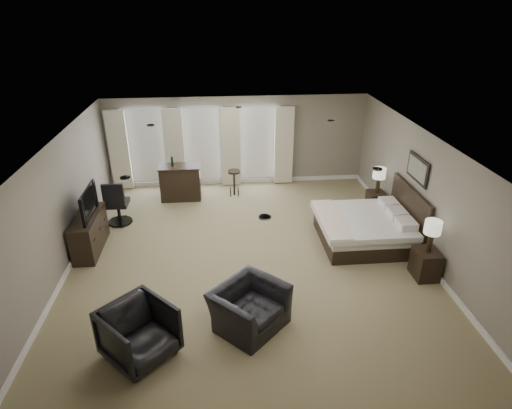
{
  "coord_description": "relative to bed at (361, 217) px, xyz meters",
  "views": [
    {
      "loc": [
        -0.55,
        -7.76,
        5.09
      ],
      "look_at": [
        0.2,
        0.4,
        1.1
      ],
      "focal_mm": 30.0,
      "sensor_mm": 36.0,
      "label": 1
    }
  ],
  "objects": [
    {
      "name": "room",
      "position": [
        -2.58,
        -0.49,
        0.66
      ],
      "size": [
        7.6,
        8.6,
        2.64
      ],
      "color": "#847854",
      "rests_on": "ground"
    },
    {
      "name": "window_bay",
      "position": [
        -3.58,
        3.62,
        0.56
      ],
      "size": [
        5.25,
        0.2,
        2.3
      ],
      "color": "silver",
      "rests_on": "room"
    },
    {
      "name": "bed",
      "position": [
        0.0,
        0.0,
        0.0
      ],
      "size": [
        2.03,
        1.93,
        1.29
      ],
      "primitive_type": "cube",
      "color": "silver",
      "rests_on": "ground"
    },
    {
      "name": "nightstand_near",
      "position": [
        0.89,
        -1.45,
        -0.35
      ],
      "size": [
        0.45,
        0.55,
        0.6
      ],
      "primitive_type": "cube",
      "color": "black",
      "rests_on": "ground"
    },
    {
      "name": "nightstand_far",
      "position": [
        0.89,
        1.45,
        -0.37
      ],
      "size": [
        0.41,
        0.51,
        0.55
      ],
      "primitive_type": "cube",
      "color": "black",
      "rests_on": "ground"
    },
    {
      "name": "lamp_near",
      "position": [
        0.89,
        -1.45,
        0.28
      ],
      "size": [
        0.32,
        0.32,
        0.67
      ],
      "primitive_type": "cube",
      "color": "beige",
      "rests_on": "nightstand_near"
    },
    {
      "name": "lamp_far",
      "position": [
        0.89,
        1.45,
        0.24
      ],
      "size": [
        0.32,
        0.32,
        0.67
      ],
      "primitive_type": "cube",
      "color": "beige",
      "rests_on": "nightstand_far"
    },
    {
      "name": "wall_art",
      "position": [
        1.12,
        0.0,
        1.11
      ],
      "size": [
        0.04,
        0.96,
        0.56
      ],
      "primitive_type": "cube",
      "color": "slate",
      "rests_on": "room"
    },
    {
      "name": "dresser",
      "position": [
        -6.03,
        0.22,
        -0.23
      ],
      "size": [
        0.46,
        1.44,
        0.83
      ],
      "primitive_type": "cube",
      "color": "black",
      "rests_on": "ground"
    },
    {
      "name": "tv",
      "position": [
        -6.03,
        0.22,
        0.26
      ],
      "size": [
        0.63,
        1.1,
        0.14
      ],
      "primitive_type": "imported",
      "rotation": [
        0.0,
        0.0,
        1.57
      ],
      "color": "black",
      "rests_on": "dresser"
    },
    {
      "name": "armchair_near",
      "position": [
        -2.72,
        -2.55,
        -0.14
      ],
      "size": [
        1.34,
        1.34,
        1.01
      ],
      "primitive_type": "imported",
      "rotation": [
        0.0,
        0.0,
        0.79
      ],
      "color": "black",
      "rests_on": "ground"
    },
    {
      "name": "armchair_far",
      "position": [
        -4.46,
        -3.08,
        -0.15
      ],
      "size": [
        1.31,
        1.31,
        0.99
      ],
      "primitive_type": "imported",
      "rotation": [
        0.0,
        0.0,
        0.77
      ],
      "color": "black",
      "rests_on": "ground"
    },
    {
      "name": "bar_counter",
      "position": [
        -4.21,
        2.74,
        -0.15
      ],
      "size": [
        1.12,
        0.58,
        0.98
      ],
      "primitive_type": "cube",
      "color": "black",
      "rests_on": "ground"
    },
    {
      "name": "bar_stool_left",
      "position": [
        -4.43,
        3.25,
        -0.24
      ],
      "size": [
        0.5,
        0.5,
        0.81
      ],
      "primitive_type": "cube",
      "rotation": [
        0.0,
        0.0,
        0.38
      ],
      "color": "black",
      "rests_on": "ground"
    },
    {
      "name": "bar_stool_right",
      "position": [
        -2.73,
        2.85,
        -0.28
      ],
      "size": [
        0.36,
        0.36,
        0.74
      ],
      "primitive_type": "cube",
      "rotation": [
        0.0,
        0.0,
        0.02
      ],
      "color": "black",
      "rests_on": "ground"
    },
    {
      "name": "desk_chair",
      "position": [
        -5.65,
        1.44,
        -0.07
      ],
      "size": [
        0.6,
        0.6,
        1.15
      ],
      "primitive_type": "cube",
      "rotation": [
        0.0,
        0.0,
        3.12
      ],
      "color": "black",
      "rests_on": "ground"
    }
  ]
}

